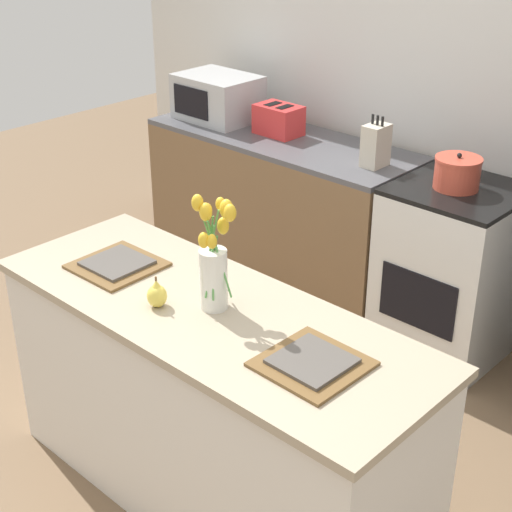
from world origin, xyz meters
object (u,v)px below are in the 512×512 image
stove_range (451,271)px  cooking_pot (457,173)px  plate_setting_left (117,264)px  knife_block (376,145)px  pear_figurine (157,295)px  toaster (279,120)px  flower_vase (214,262)px  plate_setting_right (312,363)px  microwave (218,97)px

stove_range → cooking_pot: size_ratio=4.02×
plate_setting_left → knife_block: knife_block is taller
plate_setting_left → knife_block: bearing=86.0°
pear_figurine → toaster: 1.99m
cooking_pot → stove_range: bearing=36.9°
flower_vase → plate_setting_right: (0.49, -0.04, -0.17)m
knife_block → microwave: bearing=178.6°
toaster → knife_block: knife_block is taller
cooking_pot → knife_block: size_ratio=0.84×
stove_range → cooking_pot: (-0.02, -0.02, 0.53)m
stove_range → microwave: 1.78m
stove_range → toaster: bearing=178.7°
stove_range → toaster: (-1.21, 0.03, 0.54)m
flower_vase → cooking_pot: 1.56m
flower_vase → knife_block: 1.60m
toaster → pear_figurine: bearing=-61.1°
pear_figurine → plate_setting_left: size_ratio=0.38×
stove_range → knife_block: knife_block is taller
plate_setting_right → microwave: (-2.08, 1.62, 0.15)m
plate_setting_right → toaster: toaster is taller
toaster → flower_vase: bearing=-55.1°
plate_setting_left → cooking_pot: (0.58, 1.61, 0.10)m
cooking_pot → microwave: microwave is taller
stove_range → toaster: toaster is taller
cooking_pot → flower_vase: bearing=-92.5°
toaster → cooking_pot: size_ratio=1.23×
plate_setting_left → knife_block: 1.60m
stove_range → plate_setting_left: stove_range is taller
stove_range → pear_figurine: pear_figurine is taller
plate_setting_right → knife_block: 1.83m
toaster → microwave: microwave is taller
plate_setting_left → toaster: size_ratio=1.13×
flower_vase → plate_setting_right: 0.52m
flower_vase → knife_block: bearing=104.5°
pear_figurine → toaster: size_ratio=0.43×
stove_range → pear_figurine: 1.80m
plate_setting_right → flower_vase: bearing=174.8°
flower_vase → plate_setting_left: flower_vase is taller
pear_figurine → knife_block: (-0.24, 1.69, 0.09)m
cooking_pot → knife_block: bearing=-178.4°
toaster → microwave: (-0.47, -0.03, 0.05)m
microwave → pear_figurine: bearing=-50.1°
plate_setting_left → plate_setting_right: bearing=0.0°
flower_vase → toaster: flower_vase is taller
stove_range → toaster: size_ratio=3.26×
flower_vase → plate_setting_left: size_ratio=1.38×
pear_figurine → cooking_pot: cooking_pot is taller
stove_range → flower_vase: (-0.09, -1.58, 0.61)m
cooking_pot → pear_figurine: bearing=-97.6°
stove_range → plate_setting_left: (-0.60, -1.62, 0.44)m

